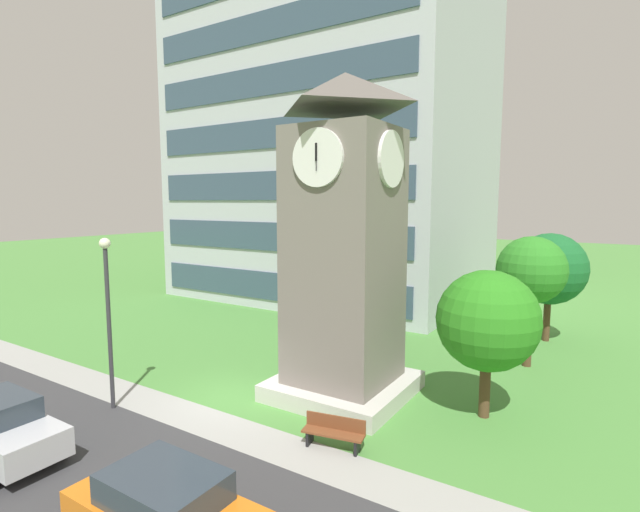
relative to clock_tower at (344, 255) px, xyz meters
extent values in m
plane|color=#4C893D|center=(-3.31, -2.40, -5.11)|extent=(160.00, 160.00, 0.00)
cube|color=#38383A|center=(-3.31, -8.67, -5.11)|extent=(120.00, 7.20, 0.01)
cube|color=#9E9E99|center=(-3.31, -4.27, -5.11)|extent=(120.00, 1.60, 0.01)
cube|color=#B7BCC6|center=(-10.38, 17.01, 9.29)|extent=(20.66, 15.84, 28.80)
cube|color=#384C60|center=(-10.38, 9.04, -3.51)|extent=(19.01, 0.10, 1.80)
cube|color=#384C60|center=(-10.38, 9.04, -0.31)|extent=(19.01, 0.10, 1.80)
cube|color=#384C60|center=(-10.38, 9.04, 2.89)|extent=(19.01, 0.10, 1.80)
cube|color=#384C60|center=(-10.38, 9.04, 6.09)|extent=(19.01, 0.10, 1.80)
cube|color=#384C60|center=(-10.38, 9.04, 9.29)|extent=(19.01, 0.10, 1.80)
cube|color=#384C60|center=(-10.38, 9.04, 12.49)|extent=(19.01, 0.10, 1.80)
cube|color=slate|center=(-0.01, 0.01, -0.35)|extent=(3.38, 3.38, 9.53)
cube|color=beige|center=(-0.01, 0.01, -4.81)|extent=(4.56, 4.56, 0.60)
pyramid|color=#5D5751|center=(-0.01, 0.01, 5.64)|extent=(3.71, 3.71, 1.22)
cylinder|color=white|center=(-0.01, -1.74, 3.27)|extent=(1.86, 0.12, 1.86)
cylinder|color=white|center=(1.74, 0.01, 3.27)|extent=(0.12, 1.86, 1.86)
cube|color=black|center=(-0.01, -1.81, 3.44)|extent=(0.07, 0.08, 0.56)
cube|color=black|center=(-0.01, -1.82, 3.27)|extent=(0.05, 0.06, 0.84)
cube|color=brown|center=(1.65, -3.51, -4.66)|extent=(1.86, 0.82, 0.06)
cube|color=brown|center=(1.60, -3.29, -4.43)|extent=(1.78, 0.40, 0.40)
cube|color=black|center=(0.94, -3.65, -4.89)|extent=(0.16, 0.44, 0.45)
cube|color=black|center=(2.35, -3.37, -4.89)|extent=(0.16, 0.44, 0.45)
cylinder|color=#333338|center=(-6.06, -5.24, -2.38)|extent=(0.14, 0.14, 5.46)
sphere|color=#F2EFCC|center=(-6.06, -5.24, 0.53)|extent=(0.36, 0.36, 0.36)
cylinder|color=#513823|center=(4.79, 0.87, -4.07)|extent=(0.35, 0.35, 2.08)
sphere|color=#2A801C|center=(4.79, 0.87, -1.89)|extent=(3.25, 3.25, 3.25)
cylinder|color=#513823|center=(5.37, 11.28, -3.89)|extent=(0.33, 0.33, 2.44)
sphere|color=#195F2A|center=(5.37, 11.28, -1.43)|extent=(3.56, 3.56, 3.56)
cylinder|color=#513823|center=(5.17, 6.79, -3.53)|extent=(0.35, 0.35, 3.17)
sphere|color=#2C7F23|center=(5.17, 6.79, -0.95)|extent=(2.84, 2.84, 2.84)
cube|color=silver|center=(-5.74, -8.79, -4.40)|extent=(4.09, 1.71, 0.76)
cylinder|color=black|center=(-4.47, -7.95, -4.78)|extent=(0.66, 0.22, 0.66)
cylinder|color=black|center=(-7.01, -7.95, -4.78)|extent=(0.66, 0.22, 0.66)
cube|color=#2D3842|center=(0.87, -8.74, -3.72)|extent=(2.31, 1.66, 0.60)
cylinder|color=black|center=(-0.33, -7.82, -4.78)|extent=(0.66, 0.22, 0.66)
camera|label=1|loc=(8.15, -14.45, 1.89)|focal=26.45mm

